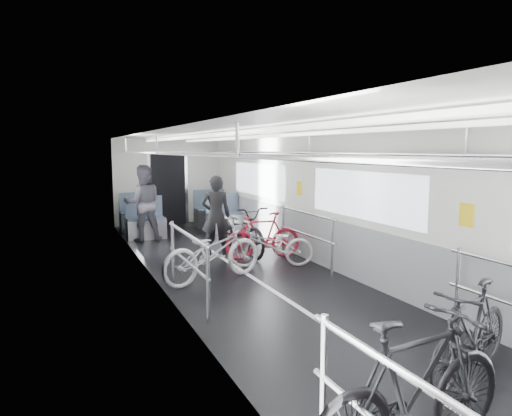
{
  "coord_description": "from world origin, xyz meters",
  "views": [
    {
      "loc": [
        -2.9,
        -5.83,
        2.11
      ],
      "look_at": [
        0.0,
        0.77,
        1.18
      ],
      "focal_mm": 32.0,
      "sensor_mm": 36.0,
      "label": 1
    }
  ],
  "objects_px": {
    "person_standing": "(216,216)",
    "person_seated": "(143,203)",
    "bike_right_far": "(263,236)",
    "bike_right_near": "(471,332)",
    "bike_right_mid": "(272,245)",
    "bike_left_far": "(213,252)",
    "bike_left_mid": "(414,389)",
    "bike_aisle": "(240,230)"
  },
  "relations": [
    {
      "from": "bike_right_far",
      "to": "person_seated",
      "type": "xyz_separation_m",
      "value": [
        -1.8,
        2.71,
        0.43
      ]
    },
    {
      "from": "bike_aisle",
      "to": "person_standing",
      "type": "xyz_separation_m",
      "value": [
        -0.48,
        0.1,
        0.3
      ]
    },
    {
      "from": "bike_left_mid",
      "to": "bike_left_far",
      "type": "bearing_deg",
      "value": -6.21
    },
    {
      "from": "bike_right_mid",
      "to": "person_seated",
      "type": "distance_m",
      "value": 3.75
    },
    {
      "from": "bike_right_far",
      "to": "bike_right_mid",
      "type": "bearing_deg",
      "value": -4.4
    },
    {
      "from": "bike_aisle",
      "to": "bike_right_mid",
      "type": "bearing_deg",
      "value": -90.73
    },
    {
      "from": "bike_left_far",
      "to": "bike_right_mid",
      "type": "bearing_deg",
      "value": -87.8
    },
    {
      "from": "bike_right_mid",
      "to": "person_seated",
      "type": "relative_size",
      "value": 0.86
    },
    {
      "from": "bike_right_far",
      "to": "bike_aisle",
      "type": "distance_m",
      "value": 0.64
    },
    {
      "from": "bike_right_near",
      "to": "bike_right_mid",
      "type": "relative_size",
      "value": 0.99
    },
    {
      "from": "bike_left_mid",
      "to": "bike_aisle",
      "type": "bearing_deg",
      "value": -15.84
    },
    {
      "from": "bike_aisle",
      "to": "person_seated",
      "type": "distance_m",
      "value": 2.66
    },
    {
      "from": "bike_left_far",
      "to": "person_seated",
      "type": "relative_size",
      "value": 1.05
    },
    {
      "from": "bike_right_near",
      "to": "person_seated",
      "type": "xyz_separation_m",
      "value": [
        -1.61,
        7.7,
        0.43
      ]
    },
    {
      "from": "bike_aisle",
      "to": "bike_right_near",
      "type": "bearing_deg",
      "value": -96.71
    },
    {
      "from": "bike_right_far",
      "to": "bike_right_near",
      "type": "bearing_deg",
      "value": 3.34
    },
    {
      "from": "bike_left_far",
      "to": "bike_right_near",
      "type": "relative_size",
      "value": 1.22
    },
    {
      "from": "bike_left_far",
      "to": "bike_aisle",
      "type": "distance_m",
      "value": 1.96
    },
    {
      "from": "bike_left_far",
      "to": "person_seated",
      "type": "height_order",
      "value": "person_seated"
    },
    {
      "from": "person_seated",
      "to": "bike_right_far",
      "type": "bearing_deg",
      "value": 126.55
    },
    {
      "from": "bike_right_near",
      "to": "person_seated",
      "type": "distance_m",
      "value": 7.88
    },
    {
      "from": "bike_right_far",
      "to": "person_seated",
      "type": "bearing_deg",
      "value": -140.95
    },
    {
      "from": "bike_left_mid",
      "to": "person_seated",
      "type": "relative_size",
      "value": 0.99
    },
    {
      "from": "person_seated",
      "to": "bike_aisle",
      "type": "bearing_deg",
      "value": 129.31
    },
    {
      "from": "bike_left_mid",
      "to": "person_seated",
      "type": "distance_m",
      "value": 8.39
    },
    {
      "from": "person_standing",
      "to": "person_seated",
      "type": "distance_m",
      "value": 2.29
    },
    {
      "from": "person_seated",
      "to": "bike_left_far",
      "type": "bearing_deg",
      "value": 99.8
    },
    {
      "from": "bike_left_far",
      "to": "person_seated",
      "type": "xyz_separation_m",
      "value": [
        -0.44,
        3.74,
        0.4
      ]
    },
    {
      "from": "bike_right_mid",
      "to": "person_seated",
      "type": "height_order",
      "value": "person_seated"
    },
    {
      "from": "bike_right_near",
      "to": "bike_right_mid",
      "type": "height_order",
      "value": "bike_right_near"
    },
    {
      "from": "bike_right_far",
      "to": "person_seated",
      "type": "height_order",
      "value": "person_seated"
    },
    {
      "from": "bike_right_far",
      "to": "person_standing",
      "type": "height_order",
      "value": "person_standing"
    },
    {
      "from": "person_standing",
      "to": "bike_right_near",
      "type": "bearing_deg",
      "value": 113.86
    },
    {
      "from": "bike_aisle",
      "to": "person_seated",
      "type": "relative_size",
      "value": 1.08
    },
    {
      "from": "bike_left_far",
      "to": "person_seated",
      "type": "bearing_deg",
      "value": -9.78
    },
    {
      "from": "bike_left_mid",
      "to": "person_standing",
      "type": "bearing_deg",
      "value": -11.48
    },
    {
      "from": "bike_right_mid",
      "to": "bike_aisle",
      "type": "height_order",
      "value": "bike_aisle"
    },
    {
      "from": "bike_left_far",
      "to": "person_standing",
      "type": "xyz_separation_m",
      "value": [
        0.64,
        1.72,
        0.32
      ]
    },
    {
      "from": "bike_left_mid",
      "to": "bike_aisle",
      "type": "xyz_separation_m",
      "value": [
        1.24,
        6.25,
        -0.03
      ]
    },
    {
      "from": "bike_right_near",
      "to": "person_seated",
      "type": "bearing_deg",
      "value": 173.94
    },
    {
      "from": "bike_left_mid",
      "to": "person_seated",
      "type": "height_order",
      "value": "person_seated"
    },
    {
      "from": "person_standing",
      "to": "person_seated",
      "type": "xyz_separation_m",
      "value": [
        -1.08,
        2.02,
        0.08
      ]
    }
  ]
}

